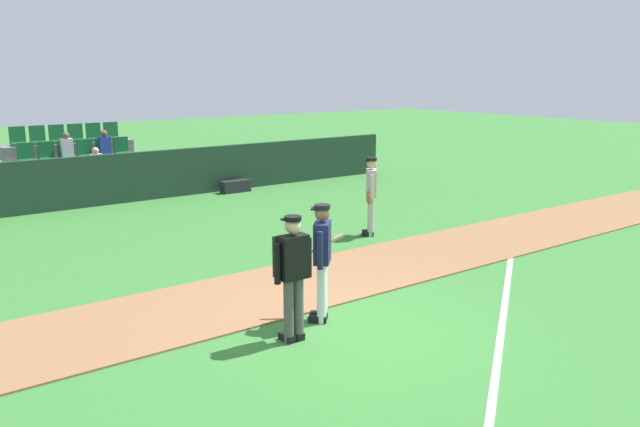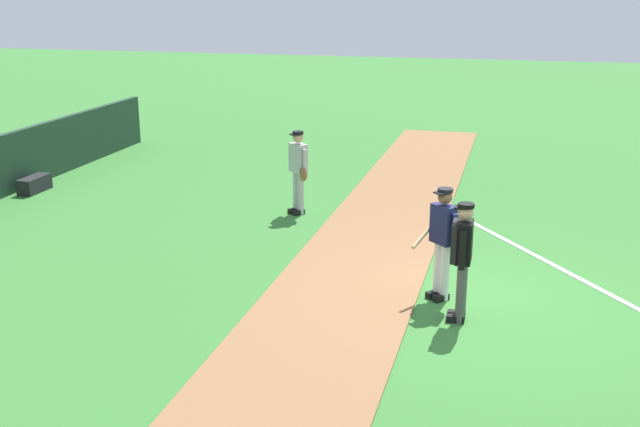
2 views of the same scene
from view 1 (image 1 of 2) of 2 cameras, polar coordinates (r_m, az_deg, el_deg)
ground_plane at (r=9.32m, az=2.15°, el=-10.30°), size 80.00×80.00×0.00m
infield_dirt_path at (r=10.83m, az=-4.44°, el=-6.93°), size 28.00×2.35×0.03m
foul_line_chalk at (r=11.03m, az=16.21°, el=-7.09°), size 9.84×7.03×0.01m
dugout_fence at (r=18.54m, az=-19.13°, el=2.79°), size 20.00×0.16×1.40m
stadium_bleachers at (r=20.32m, az=-20.70°, el=3.24°), size 3.90×2.95×2.05m
batter_navy_jersey at (r=9.33m, az=0.17°, el=-3.96°), size 0.74×0.68×1.76m
umpire_home_plate at (r=8.63m, az=-2.48°, el=-5.14°), size 0.59×0.31×1.76m
runner_grey_jersey at (r=14.28m, az=4.55°, el=1.79°), size 0.53×0.53×1.76m
equipment_bag at (r=19.75m, az=-7.54°, el=2.42°), size 0.90×0.36×0.36m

